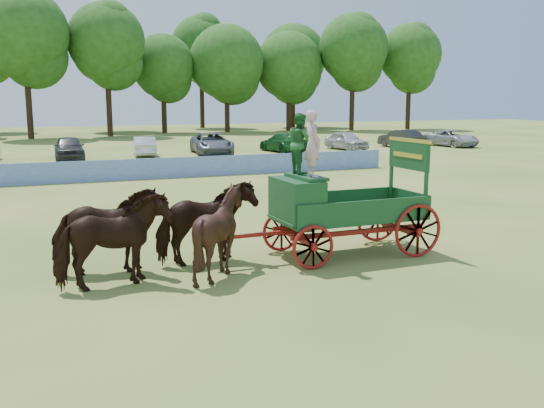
{
  "coord_description": "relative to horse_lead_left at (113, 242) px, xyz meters",
  "views": [
    {
      "loc": [
        -7.49,
        -12.58,
        4.06
      ],
      "look_at": [
        -1.47,
        1.95,
        1.3
      ],
      "focal_mm": 40.0,
      "sensor_mm": 36.0,
      "label": 1
    }
  ],
  "objects": [
    {
      "name": "ground",
      "position": [
        5.82,
        -0.4,
        -1.02
      ],
      "size": [
        160.0,
        160.0,
        0.0
      ],
      "primitive_type": "plane",
      "color": "#AB9F4D",
      "rests_on": "ground"
    },
    {
      "name": "horse_lead_left",
      "position": [
        0.0,
        0.0,
        0.0
      ],
      "size": [
        2.58,
        1.49,
        2.05
      ],
      "primitive_type": "imported",
      "rotation": [
        0.0,
        0.0,
        1.74
      ],
      "color": "black",
      "rests_on": "ground"
    },
    {
      "name": "horse_lead_right",
      "position": [
        0.0,
        1.1,
        0.0
      ],
      "size": [
        2.52,
        1.32,
        2.05
      ],
      "primitive_type": "imported",
      "rotation": [
        0.0,
        0.0,
        1.48
      ],
      "color": "black",
      "rests_on": "ground"
    },
    {
      "name": "horse_wheel_left",
      "position": [
        2.4,
        0.0,
        0.0
      ],
      "size": [
        2.01,
        1.83,
        2.05
      ],
      "primitive_type": "imported",
      "rotation": [
        0.0,
        0.0,
        1.67
      ],
      "color": "black",
      "rests_on": "ground"
    },
    {
      "name": "horse_wheel_right",
      "position": [
        2.4,
        1.1,
        0.0
      ],
      "size": [
        2.54,
        1.39,
        2.05
      ],
      "primitive_type": "imported",
      "rotation": [
        0.0,
        0.0,
        1.69
      ],
      "color": "black",
      "rests_on": "ground"
    },
    {
      "name": "farm_dray",
      "position": [
        5.36,
        0.57,
        0.62
      ],
      "size": [
        6.0,
        2.0,
        3.77
      ],
      "color": "maroon",
      "rests_on": "ground"
    },
    {
      "name": "sponsor_banner",
      "position": [
        4.82,
        17.6,
        -0.5
      ],
      "size": [
        26.0,
        0.08,
        1.05
      ],
      "primitive_type": "cube",
      "color": "#2143B4",
      "rests_on": "ground"
    },
    {
      "name": "parked_cars",
      "position": [
        6.74,
        29.64,
        -0.28
      ],
      "size": [
        54.69,
        7.11,
        1.58
      ],
      "color": "silver",
      "rests_on": "ground"
    },
    {
      "name": "treeline",
      "position": [
        3.68,
        59.81,
        8.7
      ],
      "size": [
        91.41,
        23.72,
        15.49
      ],
      "color": "#382314",
      "rests_on": "ground"
    }
  ]
}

